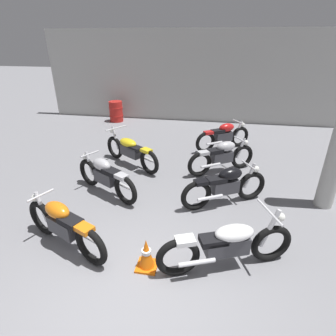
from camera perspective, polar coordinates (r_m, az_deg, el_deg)
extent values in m
plane|color=gray|center=(4.17, -8.17, -25.52)|extent=(60.00, 60.00, 0.00)
cube|color=#B2B2AD|center=(11.67, 5.55, 18.63)|extent=(12.56, 0.24, 3.60)
torus|color=black|center=(5.40, -25.10, -9.50)|extent=(0.66, 0.38, 0.67)
torus|color=black|center=(4.49, -15.96, -15.67)|extent=(0.66, 0.38, 0.67)
cylinder|color=silver|center=(5.20, -25.16, -7.48)|extent=(0.25, 0.16, 0.56)
cube|color=#38383D|center=(4.87, -21.19, -11.41)|extent=(0.62, 0.46, 0.28)
ellipsoid|color=orange|center=(4.78, -22.43, -8.24)|extent=(0.59, 0.47, 0.26)
cube|color=black|center=(4.60, -19.96, -10.49)|extent=(0.46, 0.38, 0.10)
cube|color=orange|center=(4.37, -17.31, -12.13)|extent=(0.34, 0.30, 0.08)
cylinder|color=silver|center=(5.03, -25.35, -5.23)|extent=(0.23, 0.45, 0.04)
sphere|color=white|center=(5.24, -26.26, -5.65)|extent=(0.14, 0.14, 0.14)
cylinder|color=silver|center=(4.72, -16.74, -13.75)|extent=(0.53, 0.29, 0.07)
torus|color=black|center=(6.72, -16.38, -0.91)|extent=(0.64, 0.43, 0.67)
torus|color=black|center=(5.78, -8.99, -4.68)|extent=(0.64, 0.43, 0.67)
cylinder|color=silver|center=(6.55, -16.26, 0.92)|extent=(0.25, 0.18, 0.56)
cube|color=#38383D|center=(6.19, -13.06, -1.84)|extent=(0.62, 0.49, 0.28)
ellipsoid|color=#B7B7BC|center=(6.14, -13.89, 0.76)|extent=(0.59, 0.50, 0.26)
cube|color=black|center=(5.94, -11.94, -0.78)|extent=(0.47, 0.41, 0.10)
cube|color=#B7B7BC|center=(5.71, -9.86, -1.74)|extent=(0.34, 0.31, 0.08)
cylinder|color=silver|center=(6.40, -16.23, 2.89)|extent=(0.27, 0.43, 0.04)
sphere|color=white|center=(6.60, -17.10, 2.35)|extent=(0.14, 0.14, 0.14)
cylinder|color=silver|center=(6.03, -9.63, -3.57)|extent=(0.51, 0.34, 0.07)
torus|color=black|center=(8.09, -11.18, 4.28)|extent=(0.62, 0.46, 0.67)
torus|color=black|center=(6.99, -3.98, 1.23)|extent=(0.62, 0.46, 0.67)
cylinder|color=silver|center=(7.92, -11.03, 6.23)|extent=(0.27, 0.21, 0.66)
cube|color=#38383D|center=(7.49, -7.89, 3.58)|extent=(0.68, 0.57, 0.28)
ellipsoid|color=yellow|center=(7.48, -8.47, 5.33)|extent=(0.68, 0.60, 0.22)
cube|color=black|center=(7.27, -6.86, 4.15)|extent=(0.47, 0.42, 0.10)
cube|color=yellow|center=(6.95, -4.62, 3.72)|extent=(0.34, 0.32, 0.08)
cylinder|color=silver|center=(7.78, -10.96, 8.28)|extent=(0.41, 0.58, 0.04)
sphere|color=white|center=(7.97, -11.74, 7.73)|extent=(0.14, 0.14, 0.14)
cylinder|color=silver|center=(7.25, -4.55, 1.96)|extent=(0.50, 0.36, 0.07)
torus|color=black|center=(4.67, 20.98, -14.72)|extent=(0.66, 0.35, 0.67)
torus|color=black|center=(4.16, 2.12, -18.41)|extent=(0.66, 0.35, 0.67)
cylinder|color=silver|center=(4.44, 20.72, -11.87)|extent=(0.28, 0.17, 0.66)
cube|color=#38383D|center=(4.29, 12.31, -15.68)|extent=(0.70, 0.47, 0.28)
ellipsoid|color=white|center=(4.19, 13.89, -13.16)|extent=(0.68, 0.52, 0.22)
cube|color=black|center=(4.13, 9.60, -14.77)|extent=(0.46, 0.37, 0.10)
cube|color=white|center=(3.98, 3.64, -15.09)|extent=(0.33, 0.29, 0.08)
cylinder|color=silver|center=(4.24, 20.68, -8.68)|extent=(0.28, 0.65, 0.04)
sphere|color=white|center=(4.40, 22.69, -9.55)|extent=(0.14, 0.14, 0.14)
cylinder|color=silver|center=(4.14, 6.12, -19.27)|extent=(0.54, 0.27, 0.07)
torus|color=black|center=(6.15, 17.17, -3.63)|extent=(0.64, 0.41, 0.67)
torus|color=black|center=(5.55, 5.98, -5.85)|extent=(0.64, 0.41, 0.67)
cylinder|color=silver|center=(5.98, 16.86, -1.59)|extent=(0.25, 0.18, 0.56)
cube|color=#38383D|center=(5.77, 11.96, -3.85)|extent=(0.62, 0.48, 0.28)
ellipsoid|color=black|center=(5.69, 13.09, -1.23)|extent=(0.59, 0.49, 0.26)
cube|color=black|center=(5.58, 10.17, -2.44)|extent=(0.47, 0.40, 0.10)
cube|color=black|center=(5.44, 7.09, -2.98)|extent=(0.34, 0.31, 0.08)
cylinder|color=silver|center=(5.84, 16.69, 0.58)|extent=(0.26, 0.44, 0.04)
sphere|color=white|center=(6.00, 18.13, -0.20)|extent=(0.14, 0.14, 0.14)
cylinder|color=silver|center=(5.56, 8.88, -6.23)|extent=(0.52, 0.32, 0.07)
torus|color=black|center=(7.58, 15.39, 2.32)|extent=(0.63, 0.45, 0.67)
torus|color=black|center=(6.91, 6.69, 0.78)|extent=(0.63, 0.45, 0.67)
cylinder|color=silver|center=(7.44, 15.13, 4.07)|extent=(0.24, 0.19, 0.56)
cube|color=#38383D|center=(7.18, 11.31, 2.32)|extent=(0.61, 0.51, 0.28)
ellipsoid|color=#B7B7BC|center=(7.13, 12.18, 4.49)|extent=(0.59, 0.51, 0.26)
cube|color=black|center=(6.99, 9.93, 3.56)|extent=(0.47, 0.42, 0.10)
cube|color=#B7B7BC|center=(6.83, 7.56, 3.19)|extent=(0.34, 0.32, 0.08)
cylinder|color=silver|center=(7.31, 14.98, 5.90)|extent=(0.29, 0.43, 0.04)
sphere|color=white|center=(7.47, 16.12, 5.20)|extent=(0.14, 0.14, 0.14)
cylinder|color=silver|center=(6.93, 9.01, 0.53)|extent=(0.50, 0.35, 0.07)
torus|color=black|center=(9.14, 14.91, 6.42)|extent=(0.62, 0.47, 0.67)
torus|color=black|center=(8.42, 7.90, 5.40)|extent=(0.62, 0.47, 0.67)
cylinder|color=silver|center=(9.02, 14.70, 7.92)|extent=(0.24, 0.19, 0.56)
cube|color=#38383D|center=(8.73, 11.61, 6.56)|extent=(0.61, 0.52, 0.28)
ellipsoid|color=red|center=(8.70, 12.31, 8.37)|extent=(0.59, 0.52, 0.26)
cube|color=black|center=(8.55, 10.50, 7.65)|extent=(0.47, 0.42, 0.10)
cube|color=red|center=(8.37, 8.61, 7.41)|extent=(0.34, 0.32, 0.08)
cylinder|color=silver|center=(8.91, 14.57, 9.48)|extent=(0.30, 0.42, 0.04)
sphere|color=white|center=(9.06, 15.50, 8.85)|extent=(0.14, 0.14, 0.14)
cylinder|color=silver|center=(8.45, 9.80, 5.20)|extent=(0.49, 0.37, 0.07)
cylinder|color=red|center=(11.89, -10.93, 11.68)|extent=(0.56, 0.56, 0.85)
torus|color=red|center=(11.85, -11.00, 12.48)|extent=(0.59, 0.59, 0.03)
torus|color=red|center=(11.93, -10.86, 10.89)|extent=(0.59, 0.59, 0.03)
cube|color=orange|center=(4.50, -4.48, -19.96)|extent=(0.32, 0.32, 0.04)
cone|color=orange|center=(4.31, -4.60, -17.45)|extent=(0.24, 0.24, 0.50)
cylinder|color=white|center=(4.29, -4.62, -17.21)|extent=(0.15, 0.15, 0.06)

